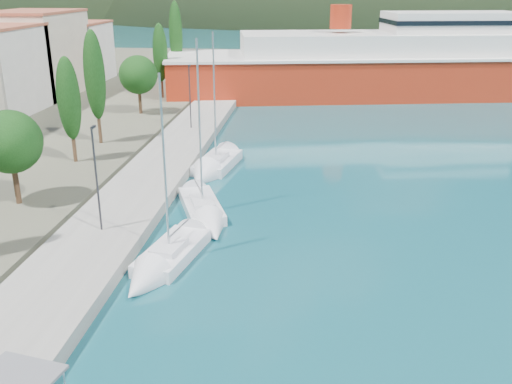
# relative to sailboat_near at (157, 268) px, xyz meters

# --- Properties ---
(ground) EXTENTS (1400.00, 1400.00, 0.00)m
(ground) POSITION_rel_sailboat_near_xyz_m (4.82, 109.30, -0.30)
(ground) COLOR #14515C
(quay) EXTENTS (5.00, 88.00, 0.80)m
(quay) POSITION_rel_sailboat_near_xyz_m (-4.18, 15.30, 0.10)
(quay) COLOR gray
(quay) RESTS_ON ground
(tree_row) EXTENTS (4.12, 62.21, 11.28)m
(tree_row) POSITION_rel_sailboat_near_xyz_m (-11.13, 21.57, 5.44)
(tree_row) COLOR #47301E
(tree_row) RESTS_ON land_strip
(lamp_posts) EXTENTS (0.15, 45.62, 6.06)m
(lamp_posts) POSITION_rel_sailboat_near_xyz_m (-4.18, 4.92, 3.78)
(lamp_posts) COLOR #2D2D33
(lamp_posts) RESTS_ON quay
(sailboat_near) EXTENTS (3.78, 7.97, 11.02)m
(sailboat_near) POSITION_rel_sailboat_near_xyz_m (0.00, 0.00, 0.00)
(sailboat_near) COLOR silver
(sailboat_near) RESTS_ON ground
(sailboat_mid) EXTENTS (5.03, 8.57, 12.00)m
(sailboat_mid) POSITION_rel_sailboat_near_xyz_m (1.34, 6.92, -0.01)
(sailboat_mid) COLOR silver
(sailboat_mid) RESTS_ON ground
(sailboat_far) EXTENTS (3.77, 8.31, 11.78)m
(sailboat_far) POSITION_rel_sailboat_near_xyz_m (-0.21, 16.40, 0.03)
(sailboat_far) COLOR silver
(sailboat_far) RESTS_ON ground
(ferry) EXTENTS (62.93, 23.50, 12.23)m
(ferry) POSITION_rel_sailboat_near_xyz_m (19.38, 52.58, 3.42)
(ferry) COLOR #A62711
(ferry) RESTS_ON ground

